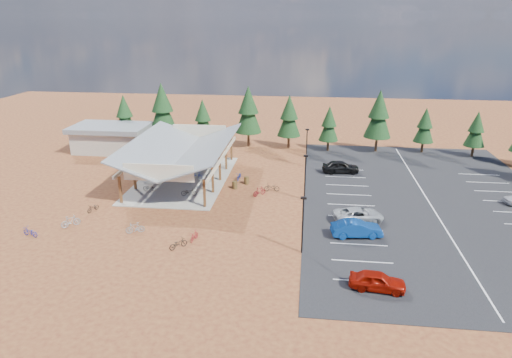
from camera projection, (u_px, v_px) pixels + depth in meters
The scene contains 40 objects.
ground at pixel (257, 205), 48.95m from camera, with size 140.00×140.00×0.00m, color #5E2618.
asphalt_lot at pixel (429, 202), 49.70m from camera, with size 27.00×44.00×0.04m, color black.
concrete_pad at pixel (184, 179), 56.59m from camera, with size 10.60×18.60×0.10m, color gray.
bike_pavilion at pixel (182, 149), 55.31m from camera, with size 11.65×19.40×4.97m.
outbuilding at pixel (111, 138), 67.75m from camera, with size 11.00×7.00×3.90m.
lamp_post_0 at pixel (303, 221), 38.05m from camera, with size 0.50×0.25×5.14m.
lamp_post_1 at pixel (305, 174), 49.26m from camera, with size 0.50×0.25×5.14m.
lamp_post_2 at pixel (307, 145), 60.48m from camera, with size 0.50×0.25×5.14m.
trash_bin_0 at pixel (235, 185), 53.34m from camera, with size 0.60×0.60×0.90m, color #4F3C1C.
trash_bin_1 at pixel (246, 180), 54.87m from camera, with size 0.60×0.60×0.90m, color #4F3C1C.
pine_0 at pixel (124, 114), 70.73m from camera, with size 3.31×3.31×7.72m.
pine_1 at pixel (162, 108), 68.94m from camera, with size 4.19×4.19×9.76m.
pine_2 at pixel (203, 118), 69.14m from camera, with size 3.15×3.15×7.34m.
pine_3 at pixel (248, 110), 68.86m from camera, with size 4.00×4.00×9.33m.
pine_4 at pixel (289, 116), 68.14m from camera, with size 3.50×3.50×8.14m.
pine_5 at pixel (329, 124), 67.03m from camera, with size 2.91×2.91×6.78m.
pine_6 at pixel (379, 114), 66.21m from camera, with size 3.94×3.94×9.19m.
pine_7 at pixel (425, 125), 66.32m from camera, with size 2.88×2.88×6.70m.
pine_8 at pixel (476, 129), 64.23m from camera, with size 2.84×2.84×6.61m.
bike_0 at pixel (149, 188), 52.40m from camera, with size 0.53×1.51×0.80m, color black.
bike_1 at pixel (149, 179), 54.68m from camera, with size 0.52×1.86×1.12m, color #93969B.
bike_2 at pixel (167, 171), 57.71m from camera, with size 0.65×1.86×0.98m, color navy.
bike_3 at pixel (166, 163), 60.97m from camera, with size 0.46×1.64×0.98m, color maroon.
bike_4 at pixel (189, 192), 50.96m from camera, with size 0.60×1.73×0.91m, color black.
bike_5 at pixel (204, 177), 55.39m from camera, with size 0.47×1.65×0.99m, color gray.
bike_6 at pixel (196, 175), 56.42m from camera, with size 0.58×1.66×0.87m, color #2332A0.
bike_7 at pixel (214, 156), 63.44m from camera, with size 0.52×1.84×1.11m, color maroon.
bike_8 at pixel (93, 208), 47.15m from camera, with size 0.53×1.52×0.80m, color black.
bike_9 at pixel (71, 221), 43.67m from camera, with size 0.52×1.85×1.11m, color #919399.
bike_10 at pixel (30, 232), 41.76m from camera, with size 0.59×1.70×0.89m, color #0F1899.
bike_11 at pixel (194, 236), 40.99m from camera, with size 0.43×1.53×0.92m, color maroon.
bike_12 at pixel (178, 243), 39.62m from camera, with size 0.61×1.76×0.92m, color black.
bike_13 at pixel (135, 228), 42.39m from camera, with size 0.49×1.73×1.04m, color gray.
bike_14 at pixel (239, 176), 56.22m from camera, with size 0.63×1.81×0.95m, color navy.
bike_15 at pixel (259, 191), 51.22m from camera, with size 0.49×1.72×1.03m, color maroon.
bike_16 at pixel (272, 187), 52.52m from camera, with size 0.62×1.77×0.93m, color black.
car_0 at pixel (377, 281), 33.53m from camera, with size 1.65×4.11×1.40m, color #8C0F04.
car_1 at pixel (357, 229), 41.61m from camera, with size 1.61×4.62×1.52m, color navy.
car_2 at pixel (359, 215), 44.67m from camera, with size 2.26×4.90×1.36m, color #9FA2A6.
car_4 at pixel (341, 167), 58.54m from camera, with size 1.88×4.67×1.59m, color black.
Camera 1 is at (5.20, -44.84, 19.13)m, focal length 32.00 mm.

